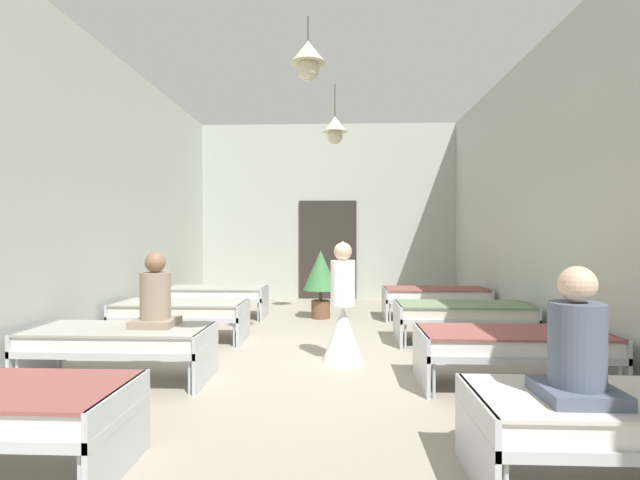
% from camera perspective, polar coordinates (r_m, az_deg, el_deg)
% --- Properties ---
extents(ground_plane, '(6.81, 11.65, 0.10)m').
position_cam_1_polar(ground_plane, '(5.96, -0.39, -15.04)').
color(ground_plane, '#9E9384').
extents(room_shell, '(6.61, 11.25, 4.28)m').
position_cam_1_polar(room_shell, '(7.08, 0.13, 5.39)').
color(room_shell, '#B2B7AD').
rests_on(room_shell, ground).
extents(bed_right_row_0, '(1.90, 0.84, 0.57)m').
position_cam_1_polar(bed_right_row_0, '(3.57, 33.94, -17.80)').
color(bed_right_row_0, '#B7BCC1').
rests_on(bed_right_row_0, ground).
extents(bed_left_row_1, '(1.90, 0.84, 0.57)m').
position_cam_1_polar(bed_left_row_1, '(5.44, -23.58, -11.32)').
color(bed_left_row_1, '#B7BCC1').
rests_on(bed_left_row_1, ground).
extents(bed_right_row_1, '(1.90, 0.84, 0.57)m').
position_cam_1_polar(bed_right_row_1, '(5.23, 22.73, -11.82)').
color(bed_right_row_1, '#B7BCC1').
rests_on(bed_right_row_1, ground).
extents(bed_left_row_2, '(1.90, 0.84, 0.57)m').
position_cam_1_polar(bed_left_row_2, '(7.17, -16.84, -8.40)').
color(bed_left_row_2, '#B7BCC1').
rests_on(bed_left_row_2, ground).
extents(bed_right_row_2, '(1.90, 0.84, 0.57)m').
position_cam_1_polar(bed_right_row_2, '(7.01, 17.26, -8.61)').
color(bed_right_row_2, '#B7BCC1').
rests_on(bed_right_row_2, ground).
extents(bed_left_row_3, '(1.90, 0.84, 0.57)m').
position_cam_1_polar(bed_left_row_3, '(8.97, -12.81, -6.57)').
color(bed_left_row_3, '#B7BCC1').
rests_on(bed_left_row_3, ground).
extents(bed_right_row_3, '(1.90, 0.84, 0.57)m').
position_cam_1_polar(bed_right_row_3, '(8.84, 14.08, -6.68)').
color(bed_right_row_3, '#B7BCC1').
rests_on(bed_right_row_3, ground).
extents(nurse_near_aisle, '(0.52, 0.52, 1.49)m').
position_cam_1_polar(nurse_near_aisle, '(5.68, 2.86, -9.83)').
color(nurse_near_aisle, white).
rests_on(nurse_near_aisle, ground).
extents(patient_seated_primary, '(0.44, 0.44, 0.80)m').
position_cam_1_polar(patient_seated_primary, '(5.31, -19.74, -6.89)').
color(patient_seated_primary, gray).
rests_on(patient_seated_primary, bed_left_row_1).
extents(patient_seated_secondary, '(0.44, 0.44, 0.80)m').
position_cam_1_polar(patient_seated_secondary, '(3.23, 29.26, -11.83)').
color(patient_seated_secondary, '#515B70').
rests_on(patient_seated_secondary, bed_right_row_0).
extents(potted_plant, '(0.66, 0.66, 1.27)m').
position_cam_1_polar(potted_plant, '(8.62, 0.08, -4.31)').
color(potted_plant, brown).
rests_on(potted_plant, ground).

